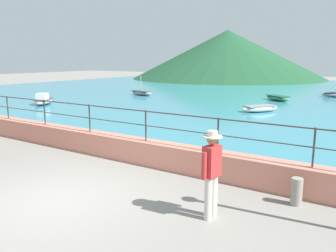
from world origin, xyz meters
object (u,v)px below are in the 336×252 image
Objects in this scene: bollard at (297,192)px; boat_3 at (44,100)px; boat_0 at (278,98)px; person_walking at (212,170)px; boat_1 at (142,93)px; boat_5 at (260,108)px.

boat_3 is at bearing 158.03° from bollard.
bollard is at bearing -73.33° from boat_0.
person_walking is 0.72× the size of boat_1.
bollard is 0.25× the size of boat_3.
boat_1 is (-10.64, -2.38, 0.00)m from boat_0.
boat_0 is 16.47m from boat_3.
boat_5 is (0.63, -5.96, 0.00)m from boat_0.
person_walking reaches higher than boat_3.
boat_0 is 5.99m from boat_5.
bollard reaches higher than boat_0.
bollard is at bearing -44.13° from boat_1.
person_walking is 0.73× the size of boat_3.
boat_1 is 11.83m from boat_5.
boat_3 is (-17.88, 7.21, 0.03)m from bollard.
boat_0 and boat_5 have the same top height.
boat_0 is (-5.36, 17.91, -0.04)m from bollard.
bollard is at bearing -68.38° from boat_5.
boat_3 is at bearing -139.48° from boat_0.
bollard is 19.28m from boat_3.
boat_3 is at bearing -160.18° from boat_5.
boat_1 reaches higher than boat_5.
boat_0 is 0.99× the size of boat_5.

